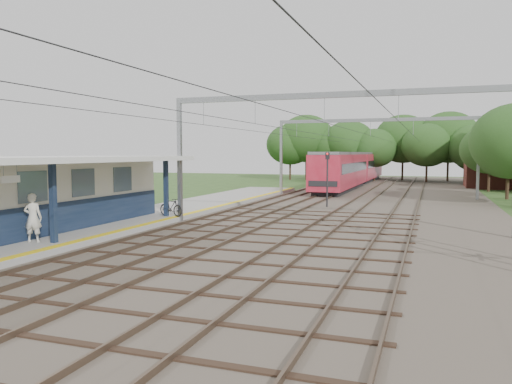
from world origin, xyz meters
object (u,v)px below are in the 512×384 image
at_px(person, 33,218).
at_px(train, 355,167).
at_px(bicycle, 171,207).
at_px(signal_post, 327,174).

height_order(person, train, train).
bearing_deg(person, bicycle, -115.21).
height_order(bicycle, signal_post, signal_post).
relative_size(person, bicycle, 1.12).
xyz_separation_m(person, train, (6.24, 45.64, 0.86)).
bearing_deg(bicycle, train, 9.40).
distance_m(person, bicycle, 9.31).
relative_size(bicycle, signal_post, 0.45).
height_order(train, signal_post, train).
bearing_deg(person, train, -115.97).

